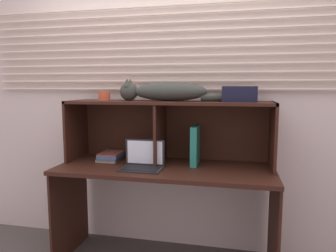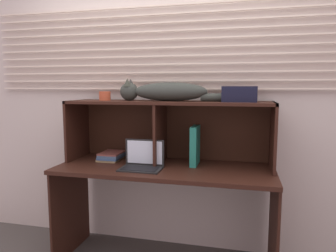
% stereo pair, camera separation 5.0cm
% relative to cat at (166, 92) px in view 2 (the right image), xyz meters
% --- Properties ---
extents(back_panel_with_blinds, '(4.40, 0.08, 2.50)m').
position_rel_cat_xyz_m(back_panel_with_blinds, '(0.02, 0.24, -0.07)').
color(back_panel_with_blinds, beige).
rests_on(back_panel_with_blinds, ground).
extents(desk, '(1.61, 0.64, 0.78)m').
position_rel_cat_xyz_m(desk, '(0.02, -0.12, -0.70)').
color(desk, '#321810').
rests_on(desk, ground).
extents(hutch_shelf_unit, '(1.58, 0.38, 0.49)m').
position_rel_cat_xyz_m(hutch_shelf_unit, '(0.01, 0.04, -0.21)').
color(hutch_shelf_unit, '#321810').
rests_on(hutch_shelf_unit, desk).
extents(cat, '(0.98, 0.18, 0.17)m').
position_rel_cat_xyz_m(cat, '(0.00, 0.00, 0.00)').
color(cat, '#323730').
rests_on(cat, hutch_shelf_unit).
extents(laptop, '(0.30, 0.20, 0.21)m').
position_rel_cat_xyz_m(laptop, '(-0.13, -0.20, -0.51)').
color(laptop, black).
rests_on(laptop, desk).
extents(binder_upright, '(0.05, 0.22, 0.30)m').
position_rel_cat_xyz_m(binder_upright, '(0.23, 0.00, -0.41)').
color(binder_upright, '#207662').
rests_on(binder_upright, desk).
extents(book_stack, '(0.18, 0.23, 0.06)m').
position_rel_cat_xyz_m(book_stack, '(-0.46, -0.00, -0.53)').
color(book_stack, tan).
rests_on(book_stack, desk).
extents(small_basket, '(0.09, 0.09, 0.07)m').
position_rel_cat_xyz_m(small_basket, '(-0.51, 0.00, -0.04)').
color(small_basket, '#BE4D2E').
rests_on(small_basket, hutch_shelf_unit).
extents(storage_box, '(0.25, 0.18, 0.11)m').
position_rel_cat_xyz_m(storage_box, '(0.55, 0.00, -0.01)').
color(storage_box, black).
rests_on(storage_box, hutch_shelf_unit).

